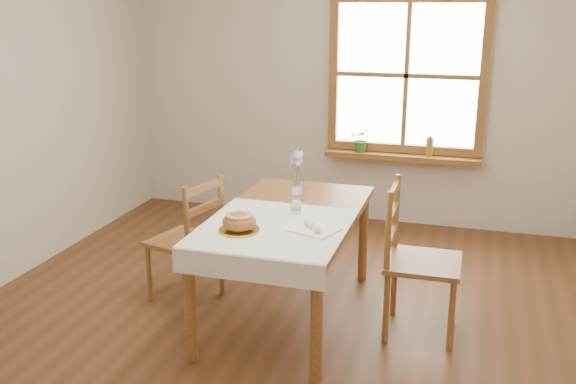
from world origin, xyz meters
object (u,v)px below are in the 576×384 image
at_px(dining_table, 288,225).
at_px(chair_right, 424,260).
at_px(bread_plate, 239,230).
at_px(flower_vase, 297,194).
at_px(chair_left, 184,239).

distance_m(dining_table, chair_right, 0.92).
relative_size(bread_plate, flower_vase, 2.81).
relative_size(dining_table, chair_left, 1.71).
distance_m(dining_table, bread_plate, 0.49).
xyz_separation_m(chair_left, bread_plate, (0.62, -0.47, 0.30)).
bearing_deg(bread_plate, flower_vase, 78.74).
bearing_deg(bread_plate, chair_left, 142.37).
relative_size(chair_left, flower_vase, 10.73).
distance_m(chair_right, bread_plate, 1.21).
xyz_separation_m(chair_left, flower_vase, (0.77, 0.28, 0.33)).
bearing_deg(bread_plate, dining_table, 67.69).
distance_m(dining_table, chair_left, 0.82).
bearing_deg(chair_left, dining_table, 102.93).
bearing_deg(dining_table, chair_left, 177.45).
xyz_separation_m(dining_table, chair_left, (-0.80, 0.04, -0.20)).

